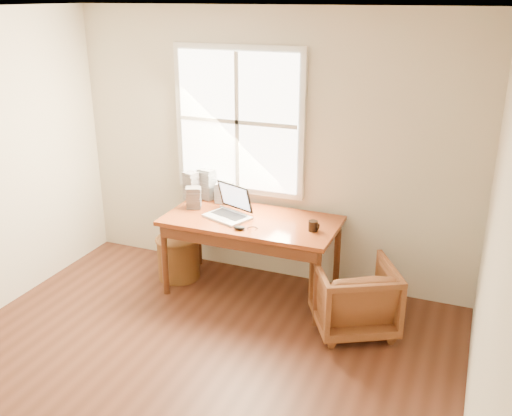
{
  "coord_description": "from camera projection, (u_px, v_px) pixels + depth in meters",
  "views": [
    {
      "loc": [
        1.85,
        -2.7,
        2.69
      ],
      "look_at": [
        0.11,
        1.65,
        0.92
      ],
      "focal_mm": 40.0,
      "sensor_mm": 36.0,
      "label": 1
    }
  ],
  "objects": [
    {
      "name": "room_shell",
      "position": [
        150.0,
        224.0,
        3.62
      ],
      "size": [
        4.04,
        4.54,
        2.64
      ],
      "color": "#4F291B",
      "rests_on": "ground"
    },
    {
      "name": "desk",
      "position": [
        251.0,
        221.0,
        5.24
      ],
      "size": [
        1.6,
        0.8,
        0.04
      ],
      "primitive_type": "cube",
      "color": "brown",
      "rests_on": "room_shell"
    },
    {
      "name": "armchair",
      "position": [
        354.0,
        297.0,
        4.79
      ],
      "size": [
        0.88,
        0.89,
        0.6
      ],
      "primitive_type": "imported",
      "rotation": [
        0.0,
        0.0,
        3.64
      ],
      "color": "brown",
      "rests_on": "room_shell"
    },
    {
      "name": "wicker_stool",
      "position": [
        179.0,
        258.0,
        5.7
      ],
      "size": [
        0.53,
        0.53,
        0.42
      ],
      "primitive_type": "cylinder",
      "rotation": [
        0.0,
        0.0,
        -0.33
      ],
      "color": "brown",
      "rests_on": "room_shell"
    },
    {
      "name": "laptop",
      "position": [
        227.0,
        202.0,
        5.2
      ],
      "size": [
        0.54,
        0.55,
        0.31
      ],
      "primitive_type": null,
      "rotation": [
        0.0,
        0.0,
        -0.37
      ],
      "color": "silver",
      "rests_on": "desk"
    },
    {
      "name": "mouse",
      "position": [
        239.0,
        228.0,
        4.99
      ],
      "size": [
        0.11,
        0.08,
        0.04
      ],
      "primitive_type": "ellipsoid",
      "rotation": [
        0.0,
        0.0,
        0.13
      ],
      "color": "black",
      "rests_on": "desk"
    },
    {
      "name": "coffee_mug",
      "position": [
        313.0,
        226.0,
        4.95
      ],
      "size": [
        0.1,
        0.1,
        0.09
      ],
      "primitive_type": "cylinder",
      "rotation": [
        0.0,
        0.0,
        0.31
      ],
      "color": "black",
      "rests_on": "desk"
    },
    {
      "name": "cd_stack_a",
      "position": [
        207.0,
        184.0,
        5.7
      ],
      "size": [
        0.19,
        0.17,
        0.31
      ],
      "primitive_type": "cube",
      "rotation": [
        0.0,
        0.0,
        -0.23
      ],
      "color": "#B1B8BD",
      "rests_on": "desk"
    },
    {
      "name": "cd_stack_b",
      "position": [
        194.0,
        198.0,
        5.46
      ],
      "size": [
        0.17,
        0.16,
        0.21
      ],
      "primitive_type": "cube",
      "rotation": [
        0.0,
        0.0,
        0.39
      ],
      "color": "#28282D",
      "rests_on": "desk"
    },
    {
      "name": "cd_stack_c",
      "position": [
        191.0,
        187.0,
        5.66
      ],
      "size": [
        0.16,
        0.15,
        0.29
      ],
      "primitive_type": "cube",
      "rotation": [
        0.0,
        0.0,
        -0.33
      ],
      "color": "#ABADB9",
      "rests_on": "desk"
    },
    {
      "name": "cd_stack_d",
      "position": [
        224.0,
        193.0,
        5.62
      ],
      "size": [
        0.18,
        0.16,
        0.2
      ],
      "primitive_type": "cube",
      "rotation": [
        0.0,
        0.0,
        0.14
      ],
      "color": "silver",
      "rests_on": "desk"
    }
  ]
}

